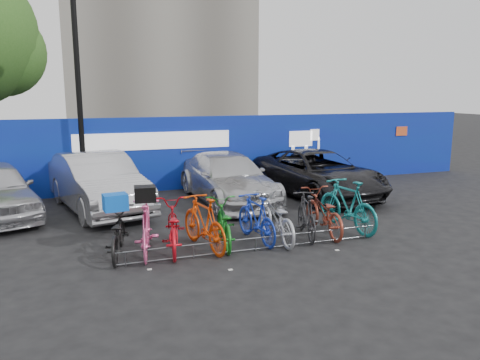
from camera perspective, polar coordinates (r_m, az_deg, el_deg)
name	(u,v)px	position (r m, az deg, el deg)	size (l,w,h in m)	color
ground	(246,242)	(10.20, 0.71, -7.61)	(100.00, 100.00, 0.00)	black
hoarding	(185,153)	(15.59, -6.73, 3.30)	(22.00, 0.18, 2.40)	navy
lamppost	(79,89)	(14.51, -19.07, 10.42)	(0.25, 0.50, 6.11)	black
bike_rack	(256,244)	(9.61, 1.93, -7.76)	(5.60, 0.03, 0.30)	#595B60
car_1	(98,182)	(13.25, -16.96, -0.28)	(1.65, 4.74, 1.56)	#ACACB1
car_2	(228,178)	(13.80, -1.52, 0.26)	(1.95, 4.81, 1.39)	silver
car_3	(317,173)	(14.72, 9.39, 0.81)	(2.33, 5.06, 1.40)	black
bike_0	(117,233)	(9.54, -14.77, -6.32)	(0.62, 1.79, 0.94)	black
bike_1	(146,228)	(9.49, -11.35, -5.78)	(0.51, 1.82, 1.09)	#F25797
bike_2	(172,227)	(9.63, -8.26, -5.67)	(0.68, 1.94, 1.02)	red
bike_3	(204,223)	(9.65, -4.42, -5.21)	(0.53, 1.88, 1.13)	#DC430A
bike_4	(223,223)	(9.89, -2.03, -5.30)	(0.64, 1.83, 0.96)	#14741B
bike_5	(256,218)	(10.11, 1.99, -4.70)	(0.49, 1.74, 1.04)	#1833BA
bike_6	(276,218)	(10.21, 4.38, -4.64)	(0.68, 1.94, 1.02)	#A1A3A9
bike_7	(306,215)	(10.51, 8.10, -4.27)	(0.48, 1.69, 1.01)	#272729
bike_8	(323,212)	(10.81, 10.10, -3.90)	(0.67, 1.93, 1.02)	maroon
bike_9	(347,205)	(11.18, 12.95, -2.99)	(0.57, 2.03, 1.22)	#167C7F
cargo_crate	(115,202)	(9.38, -14.96, -2.63)	(0.45, 0.34, 0.32)	blue
cargo_topcase	(145,194)	(9.32, -11.51, -1.67)	(0.41, 0.36, 0.30)	black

